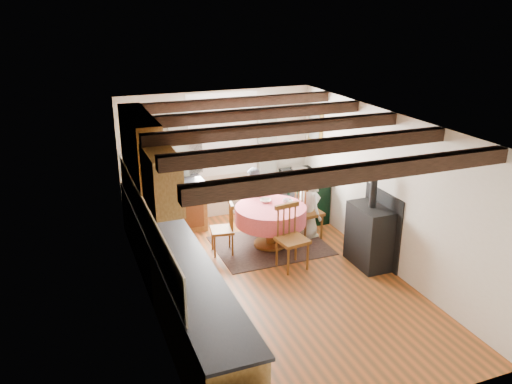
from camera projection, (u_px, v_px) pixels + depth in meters
name	position (u px, v px, depth m)	size (l,w,h in m)	color
floor	(276.00, 283.00, 7.62)	(3.60, 5.50, 0.00)	#A7501E
ceiling	(278.00, 122.00, 6.79)	(3.60, 5.50, 0.00)	white
wall_back	(218.00, 156.00, 9.61)	(3.60, 0.00, 2.40)	silver
wall_front	(395.00, 310.00, 4.80)	(3.60, 0.00, 2.40)	silver
wall_left	(147.00, 226.00, 6.59)	(0.00, 5.50, 2.40)	silver
wall_right	(386.00, 191.00, 7.82)	(0.00, 5.50, 2.40)	silver
beam_a	(360.00, 172.00, 5.07)	(3.60, 0.16, 0.16)	#3B2419
beam_b	(313.00, 147.00, 5.95)	(3.60, 0.16, 0.16)	#3B2419
beam_c	(278.00, 129.00, 6.82)	(3.60, 0.16, 0.16)	#3B2419
beam_d	(251.00, 114.00, 7.70)	(3.60, 0.16, 0.16)	#3B2419
beam_e	(230.00, 103.00, 8.57)	(3.60, 0.16, 0.16)	#3B2419
splash_left	(144.00, 217.00, 6.86)	(0.02, 4.50, 0.55)	beige
splash_back	(165.00, 162.00, 9.25)	(1.40, 0.02, 0.55)	beige
base_cabinet_left	(173.00, 275.00, 6.95)	(0.60, 5.30, 0.88)	#A3783F
base_cabinet_back	(168.00, 207.00, 9.25)	(1.30, 0.60, 0.88)	#A3783F
worktop_left	(173.00, 244.00, 6.80)	(0.64, 5.30, 0.04)	black
worktop_back	(166.00, 183.00, 9.08)	(1.30, 0.64, 0.04)	black
wall_cabinet_glass	(140.00, 145.00, 7.44)	(0.34, 1.80, 0.90)	#A3783F
wall_cabinet_solid	(162.00, 180.00, 6.15)	(0.34, 0.90, 0.70)	#A3783F
window_frame	(223.00, 134.00, 9.49)	(1.34, 0.03, 1.54)	white
window_pane	(223.00, 134.00, 9.50)	(1.20, 0.01, 1.40)	white
curtain_left	(180.00, 167.00, 9.30)	(0.35, 0.10, 2.10)	#9D9D9D
curtain_right	(267.00, 157.00, 9.88)	(0.35, 0.10, 2.10)	#9D9D9D
curtain_rod	(223.00, 102.00, 9.21)	(0.03, 0.03, 2.00)	black
wall_picture	(315.00, 127.00, 9.65)	(0.04, 0.50, 0.60)	gold
wall_plate	(271.00, 125.00, 9.77)	(0.30, 0.30, 0.02)	silver
rug	(270.00, 245.00, 8.78)	(1.84, 1.43, 0.01)	black
dining_table	(270.00, 227.00, 8.66)	(1.18, 1.18, 0.71)	#F45A75
chair_near	(293.00, 238.00, 7.89)	(0.43, 0.45, 1.01)	brown
chair_left	(222.00, 228.00, 8.39)	(0.38, 0.40, 0.88)	brown
chair_right	(309.00, 210.00, 8.94)	(0.43, 0.46, 1.01)	brown
aga_range	(304.00, 195.00, 9.79)	(0.62, 0.97, 0.89)	black
cast_iron_stove	(371.00, 220.00, 7.92)	(0.45, 0.75, 1.51)	black
child_far	(253.00, 200.00, 9.16)	(0.44, 0.29, 1.20)	#353740
child_right	(308.00, 205.00, 8.95)	(0.57, 0.37, 1.18)	silver
bowl_a	(265.00, 201.00, 8.73)	(0.19, 0.19, 0.05)	silver
bowl_b	(288.00, 202.00, 8.68)	(0.17, 0.17, 0.05)	silver
cup	(286.00, 201.00, 8.64)	(0.09, 0.09, 0.09)	silver
canister_tall	(152.00, 177.00, 8.97)	(0.13, 0.13, 0.23)	#262628
canister_wide	(172.00, 174.00, 9.21)	(0.17, 0.17, 0.19)	#262628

